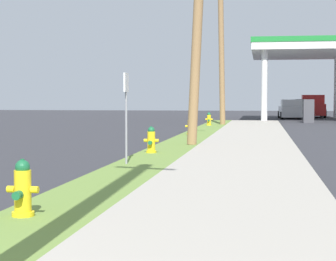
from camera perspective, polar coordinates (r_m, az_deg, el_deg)
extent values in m
cylinder|color=yellow|center=(8.05, -13.64, -7.72)|extent=(0.29, 0.29, 0.06)
cylinder|color=yellow|center=(8.00, -13.67, -5.82)|extent=(0.22, 0.22, 0.60)
sphere|color=#196038|center=(7.96, -13.70, -3.40)|extent=(0.19, 0.19, 0.19)
cylinder|color=#196038|center=(7.95, -13.70, -2.83)|extent=(0.06, 0.06, 0.05)
cylinder|color=yellow|center=(8.06, -14.73, -5.43)|extent=(0.10, 0.09, 0.09)
cylinder|color=yellow|center=(7.94, -12.60, -5.53)|extent=(0.10, 0.09, 0.09)
cylinder|color=#196038|center=(7.85, -14.15, -6.01)|extent=(0.11, 0.12, 0.11)
cylinder|color=yellow|center=(16.85, -1.60, -2.03)|extent=(0.29, 0.29, 0.06)
cylinder|color=yellow|center=(16.82, -1.61, -1.12)|extent=(0.22, 0.22, 0.60)
sphere|color=#196038|center=(16.80, -1.61, 0.04)|extent=(0.19, 0.19, 0.19)
cylinder|color=#196038|center=(16.80, -1.61, 0.31)|extent=(0.06, 0.06, 0.05)
cylinder|color=yellow|center=(16.85, -2.14, -0.95)|extent=(0.10, 0.09, 0.09)
cylinder|color=yellow|center=(16.79, -1.07, -0.96)|extent=(0.10, 0.09, 0.09)
cylinder|color=#196038|center=(16.66, -1.71, -1.17)|extent=(0.11, 0.12, 0.11)
cylinder|color=yellow|center=(25.52, 2.13, -0.31)|extent=(0.29, 0.29, 0.06)
cylinder|color=yellow|center=(25.50, 2.13, 0.30)|extent=(0.22, 0.22, 0.60)
sphere|color=#196038|center=(25.49, 2.13, 1.06)|extent=(0.19, 0.19, 0.19)
cylinder|color=#196038|center=(25.49, 2.13, 1.24)|extent=(0.06, 0.06, 0.05)
cylinder|color=yellow|center=(25.52, 1.77, 0.41)|extent=(0.10, 0.09, 0.09)
cylinder|color=yellow|center=(25.48, 2.48, 0.40)|extent=(0.10, 0.09, 0.09)
cylinder|color=#196038|center=(25.34, 2.08, 0.28)|extent=(0.11, 0.12, 0.11)
cylinder|color=yellow|center=(34.24, 3.92, 0.54)|extent=(0.29, 0.29, 0.06)
cylinder|color=yellow|center=(34.23, 3.92, 0.99)|extent=(0.22, 0.22, 0.60)
sphere|color=#196038|center=(34.22, 3.93, 1.56)|extent=(0.19, 0.19, 0.19)
cylinder|color=#196038|center=(34.22, 3.93, 1.70)|extent=(0.06, 0.06, 0.05)
cylinder|color=yellow|center=(34.24, 3.66, 1.08)|extent=(0.10, 0.09, 0.09)
cylinder|color=yellow|center=(34.22, 4.19, 1.07)|extent=(0.10, 0.09, 0.09)
cylinder|color=#196038|center=(34.06, 3.90, 0.98)|extent=(0.11, 0.12, 0.11)
cylinder|color=#937047|center=(35.55, 5.12, 7.51)|extent=(0.57, 0.79, 8.59)
cylinder|color=gray|center=(13.94, -4.01, 1.10)|extent=(0.05, 0.05, 2.10)
cube|color=white|center=(13.93, -4.02, 4.60)|extent=(0.04, 0.36, 0.44)
cylinder|color=silver|center=(41.99, 9.17, 4.17)|extent=(0.44, 0.44, 4.98)
cylinder|color=silver|center=(51.56, 9.13, 3.95)|extent=(0.44, 0.44, 4.98)
cube|color=white|center=(47.01, 12.86, 7.35)|extent=(7.79, 11.37, 0.50)
cube|color=#1E8433|center=(47.04, 12.87, 7.87)|extent=(7.89, 11.47, 0.36)
cube|color=#47474C|center=(42.11, 13.23, 1.82)|extent=(0.70, 1.10, 1.60)
cube|color=#47474C|center=(51.65, 12.44, 2.04)|extent=(0.70, 1.10, 1.60)
cube|color=#BCBCC1|center=(50.33, 11.65, 1.79)|extent=(1.95, 4.55, 0.85)
cube|color=#BCBCC1|center=(50.10, 11.67, 2.59)|extent=(1.66, 2.07, 0.56)
cylinder|color=black|center=(51.98, 10.55, 1.52)|extent=(0.24, 0.61, 0.60)
cylinder|color=black|center=(52.10, 12.44, 1.50)|extent=(0.24, 0.61, 0.60)
cylinder|color=black|center=(48.58, 10.78, 1.41)|extent=(0.24, 0.61, 0.60)
cylinder|color=black|center=(48.72, 12.80, 1.39)|extent=(0.24, 0.61, 0.60)
cube|color=red|center=(54.13, 13.56, 1.97)|extent=(2.14, 5.45, 1.00)
cube|color=red|center=(53.15, 13.63, 2.90)|extent=(1.89, 2.10, 0.76)
cube|color=red|center=(55.31, 13.50, 2.64)|extent=(1.96, 2.96, 0.24)
cylinder|color=black|center=(52.05, 14.73, 1.56)|extent=(0.24, 0.77, 0.76)
cylinder|color=black|center=(51.94, 12.64, 1.58)|extent=(0.24, 0.77, 0.76)
cylinder|color=black|center=(56.34, 14.41, 1.67)|extent=(0.24, 0.77, 0.76)
cylinder|color=black|center=(56.24, 12.47, 1.69)|extent=(0.24, 0.77, 0.76)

